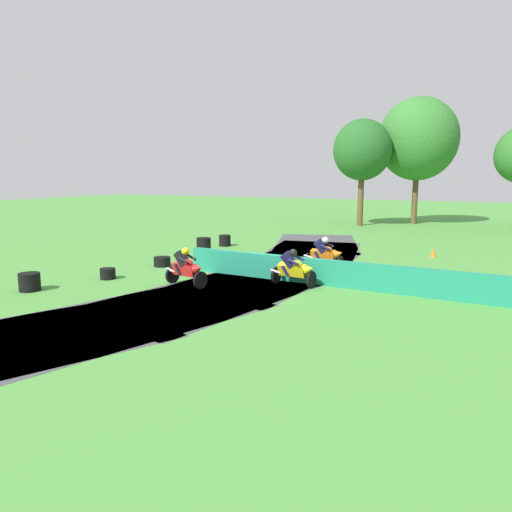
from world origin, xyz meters
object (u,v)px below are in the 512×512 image
(motorcycle_lead_red, at_px, (186,268))
(motorcycle_chase_yellow, at_px, (294,268))
(motorcycle_trailing_orange, at_px, (325,254))
(tire_stack_mid_a, at_px, (108,274))
(tire_stack_far, at_px, (204,246))
(tire_stack_mid_b, at_px, (162,262))
(traffic_cone, at_px, (433,252))
(tire_stack_extra_a, at_px, (225,241))
(tire_stack_near, at_px, (30,282))

(motorcycle_lead_red, xyz_separation_m, motorcycle_chase_yellow, (3.35, 1.60, -0.02))
(motorcycle_trailing_orange, xyz_separation_m, tire_stack_mid_a, (-6.68, -5.27, -0.45))
(tire_stack_far, bearing_deg, tire_stack_mid_b, -88.50)
(motorcycle_trailing_orange, bearing_deg, tire_stack_far, 170.07)
(motorcycle_chase_yellow, relative_size, tire_stack_mid_b, 2.43)
(tire_stack_mid_a, distance_m, traffic_cone, 14.68)
(motorcycle_lead_red, distance_m, tire_stack_mid_b, 4.06)
(tire_stack_extra_a, bearing_deg, motorcycle_chase_yellow, -47.18)
(motorcycle_lead_red, height_order, motorcycle_chase_yellow, motorcycle_lead_red)
(motorcycle_trailing_orange, xyz_separation_m, traffic_cone, (3.73, 5.08, -0.43))
(motorcycle_chase_yellow, bearing_deg, traffic_cone, 66.19)
(tire_stack_mid_a, bearing_deg, motorcycle_chase_yellow, 15.42)
(tire_stack_near, height_order, tire_stack_extra_a, same)
(tire_stack_near, bearing_deg, traffic_cone, 48.34)
(motorcycle_lead_red, xyz_separation_m, tire_stack_far, (-3.10, 6.17, -0.26))
(motorcycle_lead_red, relative_size, tire_stack_far, 2.13)
(tire_stack_extra_a, bearing_deg, motorcycle_lead_red, -68.78)
(tire_stack_mid_a, bearing_deg, traffic_cone, 44.83)
(motorcycle_lead_red, distance_m, tire_stack_mid_a, 3.35)
(motorcycle_chase_yellow, distance_m, tire_stack_mid_a, 6.92)
(traffic_cone, bearing_deg, motorcycle_lead_red, -125.08)
(motorcycle_trailing_orange, bearing_deg, motorcycle_lead_red, -123.81)
(motorcycle_trailing_orange, height_order, tire_stack_mid_b, motorcycle_trailing_orange)
(tire_stack_far, distance_m, traffic_cone, 10.94)
(tire_stack_near, bearing_deg, motorcycle_lead_red, 32.44)
(tire_stack_mid_a, bearing_deg, tire_stack_mid_b, 84.04)
(tire_stack_far, height_order, tire_stack_extra_a, tire_stack_far)
(motorcycle_lead_red, bearing_deg, motorcycle_chase_yellow, 25.52)
(motorcycle_chase_yellow, height_order, traffic_cone, motorcycle_chase_yellow)
(motorcycle_lead_red, height_order, motorcycle_trailing_orange, motorcycle_lead_red)
(motorcycle_chase_yellow, xyz_separation_m, traffic_cone, (3.76, 8.52, -0.42))
(motorcycle_chase_yellow, distance_m, tire_stack_far, 7.90)
(motorcycle_lead_red, bearing_deg, tire_stack_mid_b, 138.26)
(motorcycle_lead_red, relative_size, tire_stack_mid_a, 3.04)
(tire_stack_extra_a, bearing_deg, tire_stack_far, -82.17)
(motorcycle_trailing_orange, relative_size, tire_stack_mid_a, 3.02)
(motorcycle_lead_red, distance_m, tire_stack_far, 6.91)
(motorcycle_lead_red, bearing_deg, tire_stack_mid_a, -175.88)
(motorcycle_lead_red, height_order, tire_stack_extra_a, motorcycle_lead_red)
(motorcycle_chase_yellow, height_order, tire_stack_near, motorcycle_chase_yellow)
(motorcycle_lead_red, distance_m, traffic_cone, 12.37)
(motorcycle_chase_yellow, bearing_deg, tire_stack_mid_b, 170.31)
(tire_stack_mid_a, relative_size, tire_stack_mid_b, 0.80)
(tire_stack_mid_b, distance_m, tire_stack_far, 3.49)
(tire_stack_near, bearing_deg, motorcycle_trailing_orange, 45.27)
(motorcycle_trailing_orange, height_order, traffic_cone, motorcycle_trailing_orange)
(tire_stack_mid_b, bearing_deg, motorcycle_lead_red, -41.74)
(tire_stack_mid_a, xyz_separation_m, tire_stack_mid_b, (0.31, 2.92, 0.00))
(tire_stack_extra_a, relative_size, traffic_cone, 1.44)
(motorcycle_lead_red, height_order, tire_stack_near, motorcycle_lead_red)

